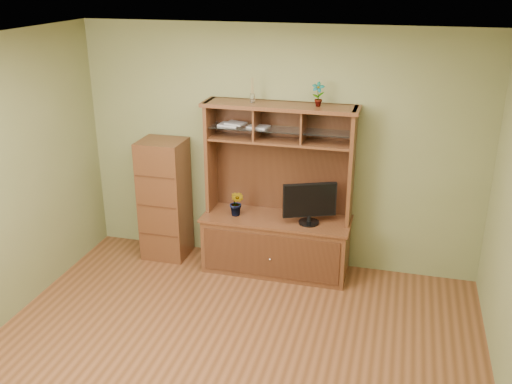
% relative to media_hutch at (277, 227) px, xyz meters
% --- Properties ---
extents(room, '(4.54, 4.04, 2.74)m').
position_rel_media_hutch_xyz_m(room, '(-0.05, -1.73, 0.83)').
color(room, '#593119').
rests_on(room, ground).
extents(media_hutch, '(1.66, 0.61, 1.90)m').
position_rel_media_hutch_xyz_m(media_hutch, '(0.00, 0.00, 0.00)').
color(media_hutch, '#492814').
rests_on(media_hutch, room).
extents(monitor, '(0.55, 0.27, 0.46)m').
position_rel_media_hutch_xyz_m(monitor, '(0.37, -0.08, 0.37)').
color(monitor, black).
rests_on(monitor, media_hutch).
extents(orchid_plant, '(0.20, 0.18, 0.30)m').
position_rel_media_hutch_xyz_m(orchid_plant, '(-0.44, -0.08, 0.28)').
color(orchid_plant, '#30511B').
rests_on(orchid_plant, media_hutch).
extents(top_plant, '(0.13, 0.09, 0.25)m').
position_rel_media_hutch_xyz_m(top_plant, '(0.39, 0.08, 1.50)').
color(top_plant, '#265E21').
rests_on(top_plant, media_hutch).
extents(reed_diffuser, '(0.05, 0.05, 0.26)m').
position_rel_media_hutch_xyz_m(reed_diffuser, '(-0.30, 0.08, 1.48)').
color(reed_diffuser, silver).
rests_on(reed_diffuser, media_hutch).
extents(magazines, '(0.56, 0.20, 0.04)m').
position_rel_media_hutch_xyz_m(magazines, '(-0.43, 0.08, 1.13)').
color(magazines, '#B0B0B5').
rests_on(magazines, media_hutch).
extents(side_cabinet, '(0.51, 0.46, 1.42)m').
position_rel_media_hutch_xyz_m(side_cabinet, '(-1.35, 0.02, 0.19)').
color(side_cabinet, '#492814').
rests_on(side_cabinet, room).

